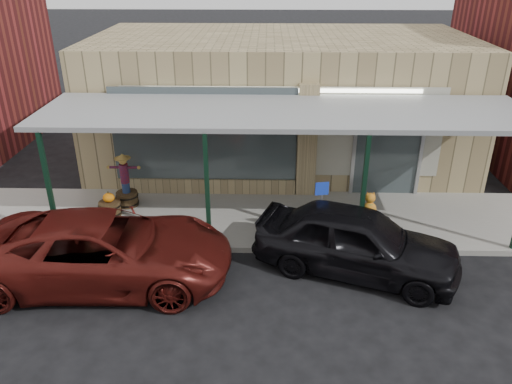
{
  "coord_description": "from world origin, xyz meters",
  "views": [
    {
      "loc": [
        -0.42,
        -8.23,
        6.55
      ],
      "look_at": [
        -0.68,
        2.6,
        1.35
      ],
      "focal_mm": 35.0,
      "sensor_mm": 36.0,
      "label": 1
    }
  ],
  "objects_px": {
    "barrel_scarecrow": "(126,188)",
    "handicap_sign": "(321,204)",
    "car_maroon": "(105,250)",
    "barrel_pumpkin": "(110,207)",
    "parked_sedan": "(356,241)"
  },
  "relations": [
    {
      "from": "barrel_scarecrow",
      "to": "car_maroon",
      "type": "relative_size",
      "value": 0.28
    },
    {
      "from": "handicap_sign",
      "to": "barrel_pumpkin",
      "type": "bearing_deg",
      "value": 157.19
    },
    {
      "from": "handicap_sign",
      "to": "parked_sedan",
      "type": "relative_size",
      "value": 0.32
    },
    {
      "from": "car_maroon",
      "to": "handicap_sign",
      "type": "bearing_deg",
      "value": -73.73
    },
    {
      "from": "barrel_scarecrow",
      "to": "handicap_sign",
      "type": "bearing_deg",
      "value": -19.52
    },
    {
      "from": "handicap_sign",
      "to": "car_maroon",
      "type": "distance_m",
      "value": 5.05
    },
    {
      "from": "barrel_scarecrow",
      "to": "handicap_sign",
      "type": "xyz_separation_m",
      "value": [
        5.21,
        -1.79,
        0.49
      ]
    },
    {
      "from": "barrel_scarecrow",
      "to": "barrel_pumpkin",
      "type": "bearing_deg",
      "value": -118.59
    },
    {
      "from": "barrel_pumpkin",
      "to": "car_maroon",
      "type": "height_order",
      "value": "car_maroon"
    },
    {
      "from": "barrel_scarecrow",
      "to": "car_maroon",
      "type": "bearing_deg",
      "value": -83.51
    },
    {
      "from": "car_maroon",
      "to": "barrel_pumpkin",
      "type": "bearing_deg",
      "value": 13.29
    },
    {
      "from": "barrel_pumpkin",
      "to": "car_maroon",
      "type": "distance_m",
      "value": 2.86
    },
    {
      "from": "barrel_pumpkin",
      "to": "parked_sedan",
      "type": "height_order",
      "value": "parked_sedan"
    },
    {
      "from": "barrel_scarecrow",
      "to": "handicap_sign",
      "type": "height_order",
      "value": "handicap_sign"
    },
    {
      "from": "barrel_pumpkin",
      "to": "parked_sedan",
      "type": "relative_size",
      "value": 0.15
    }
  ]
}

